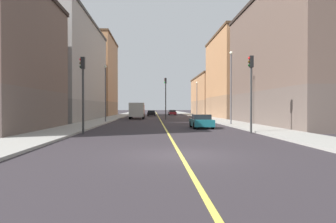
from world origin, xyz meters
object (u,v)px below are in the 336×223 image
building_left_far (213,96)px  building_left_mid (237,77)px  street_lamp_left_near (231,81)px  building_right_midblock (66,71)px  traffic_light_median_far (166,93)px  traffic_light_left_near (251,83)px  traffic_light_right_near (83,84)px  street_lamp_left_far (197,95)px  box_truck (137,110)px  building_left_near (293,61)px  building_right_distant (95,77)px  car_black (151,113)px  car_maroon (172,113)px  street_lamp_right_near (105,88)px  car_teal (201,122)px

building_left_far → building_left_mid: bearing=-90.0°
street_lamp_left_near → building_right_midblock: bearing=145.8°
building_left_mid → street_lamp_left_near: bearing=-106.8°
traffic_light_median_far → traffic_light_left_near: bearing=-78.1°
building_left_far → traffic_light_right_near: 61.50m
street_lamp_left_far → box_truck: street_lamp_left_far is taller
traffic_light_left_near → traffic_light_right_near: bearing=180.0°
building_left_near → building_right_distant: 48.70m
traffic_light_left_near → car_black: traffic_light_left_near is taller
building_left_far → box_truck: size_ratio=3.73×
building_left_far → building_left_near: bearing=-90.0°
building_right_midblock → traffic_light_right_near: building_right_midblock is taller
traffic_light_right_near → street_lamp_left_near: street_lamp_left_near is taller
traffic_light_median_far → car_maroon: 28.81m
building_left_mid → building_left_far: size_ratio=0.78×
street_lamp_right_near → car_black: size_ratio=1.65×
car_maroon → car_teal: bearing=-90.2°
car_black → street_lamp_left_near: bearing=-76.2°
building_right_midblock → street_lamp_left_far: (22.19, 11.47, -3.39)m
building_left_far → building_right_midblock: (-29.48, -32.54, 2.60)m
street_lamp_left_far → box_truck: 13.37m
building_right_midblock → car_black: size_ratio=5.76×
traffic_light_left_near → street_lamp_right_near: 22.46m
building_left_near → building_left_far: (0.00, 46.92, -2.21)m
traffic_light_median_far → building_left_mid: bearing=29.2°
traffic_light_right_near → street_lamp_left_far: (13.92, 36.64, 0.56)m
street_lamp_left_far → car_teal: size_ratio=1.71×
traffic_light_left_near → car_teal: traffic_light_left_near is taller
building_left_near → street_lamp_left_near: building_left_near is taller
street_lamp_left_far → building_left_near: bearing=-74.2°
building_right_distant → traffic_light_right_near: building_right_distant is taller
street_lamp_left_near → street_lamp_left_far: 26.56m
building_right_midblock → traffic_light_left_near: size_ratio=4.32×
building_left_far → street_lamp_right_near: size_ratio=3.38×
building_left_far → street_lamp_left_far: (-7.29, -21.07, -0.78)m
building_left_far → street_lamp_left_far: building_left_far is taller
building_left_mid → car_teal: building_left_mid is taller
building_left_near → box_truck: (-18.66, 19.41, -5.82)m
street_lamp_left_far → traffic_light_right_near: bearing=-110.8°
building_left_far → car_teal: (-11.22, -51.65, -4.48)m
traffic_light_left_near → street_lamp_left_far: street_lamp_left_far is taller
building_left_far → building_right_distant: building_right_distant is taller
building_right_midblock → street_lamp_left_far: building_right_midblock is taller
traffic_light_median_far → car_teal: size_ratio=1.69×
traffic_light_median_far → box_truck: traffic_light_median_far is taller
traffic_light_left_near → street_lamp_left_far: bearing=88.4°
traffic_light_median_far → traffic_light_right_near: bearing=-105.5°
traffic_light_right_near → box_truck: bearing=85.2°
street_lamp_right_near → box_truck: street_lamp_right_near is taller
traffic_light_right_near → car_teal: (9.99, 6.06, -3.14)m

